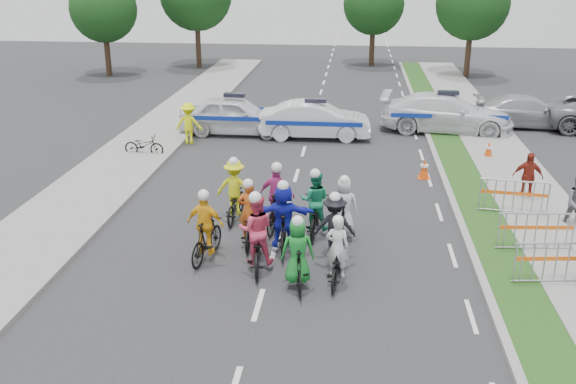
# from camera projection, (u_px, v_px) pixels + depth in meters

# --- Properties ---
(ground) EXTENTS (90.00, 90.00, 0.00)m
(ground) POSITION_uv_depth(u_px,v_px,m) (258.00, 305.00, 14.15)
(ground) COLOR #28282B
(ground) RESTS_ON ground
(curb_right) EXTENTS (0.20, 60.00, 0.12)m
(curb_right) POSITION_uv_depth(u_px,v_px,m) (461.00, 224.00, 18.29)
(curb_right) COLOR gray
(curb_right) RESTS_ON ground
(grass_strip) EXTENTS (1.20, 60.00, 0.11)m
(grass_strip) POSITION_uv_depth(u_px,v_px,m) (486.00, 225.00, 18.23)
(grass_strip) COLOR #1E4C18
(grass_strip) RESTS_ON ground
(sidewalk_right) EXTENTS (2.40, 60.00, 0.13)m
(sidewalk_right) POSITION_uv_depth(u_px,v_px,m) (552.00, 227.00, 18.04)
(sidewalk_right) COLOR gray
(sidewalk_right) RESTS_ON ground
(sidewalk_left) EXTENTS (3.00, 60.00, 0.13)m
(sidewalk_left) POSITION_uv_depth(u_px,v_px,m) (71.00, 208.00, 19.44)
(sidewalk_left) COLOR gray
(sidewalk_left) RESTS_ON ground
(rider_0) EXTENTS (0.76, 1.76, 1.74)m
(rider_0) POSITION_uv_depth(u_px,v_px,m) (337.00, 260.00, 14.94)
(rider_0) COLOR black
(rider_0) RESTS_ON ground
(rider_1) EXTENTS (0.84, 1.79, 1.83)m
(rider_1) POSITION_uv_depth(u_px,v_px,m) (298.00, 260.00, 14.67)
(rider_1) COLOR black
(rider_1) RESTS_ON ground
(rider_2) EXTENTS (0.94, 2.07, 2.04)m
(rider_2) POSITION_uv_depth(u_px,v_px,m) (256.00, 240.00, 15.57)
(rider_2) COLOR black
(rider_2) RESTS_ON ground
(rider_3) EXTENTS (1.02, 1.89, 1.92)m
(rider_3) POSITION_uv_depth(u_px,v_px,m) (206.00, 233.00, 16.02)
(rider_3) COLOR black
(rider_3) RESTS_ON ground
(rider_4) EXTENTS (1.10, 1.91, 1.90)m
(rider_4) POSITION_uv_depth(u_px,v_px,m) (334.00, 235.00, 15.90)
(rider_4) COLOR black
(rider_4) RESTS_ON ground
(rider_5) EXTENTS (1.61, 1.92, 1.99)m
(rider_5) POSITION_uv_depth(u_px,v_px,m) (284.00, 222.00, 16.44)
(rider_5) COLOR black
(rider_5) RESTS_ON ground
(rider_6) EXTENTS (0.73, 1.86, 1.87)m
(rider_6) POSITION_uv_depth(u_px,v_px,m) (250.00, 223.00, 16.94)
(rider_6) COLOR black
(rider_6) RESTS_ON ground
(rider_7) EXTENTS (0.77, 1.74, 1.82)m
(rider_7) POSITION_uv_depth(u_px,v_px,m) (344.00, 213.00, 17.31)
(rider_7) COLOR black
(rider_7) RESTS_ON ground
(rider_8) EXTENTS (0.83, 1.91, 1.93)m
(rider_8) POSITION_uv_depth(u_px,v_px,m) (315.00, 210.00, 17.55)
(rider_8) COLOR black
(rider_8) RESTS_ON ground
(rider_9) EXTENTS (1.06, 1.97, 2.00)m
(rider_9) POSITION_uv_depth(u_px,v_px,m) (277.00, 204.00, 17.85)
(rider_9) COLOR black
(rider_9) RESTS_ON ground
(rider_10) EXTENTS (1.10, 1.92, 1.92)m
(rider_10) POSITION_uv_depth(u_px,v_px,m) (235.00, 195.00, 18.53)
(rider_10) COLOR black
(rider_10) RESTS_ON ground
(police_car_0) EXTENTS (4.78, 1.99, 1.62)m
(police_car_0) POSITION_uv_depth(u_px,v_px,m) (235.00, 115.00, 27.66)
(police_car_0) COLOR silver
(police_car_0) RESTS_ON ground
(police_car_1) EXTENTS (4.68, 1.76, 1.53)m
(police_car_1) POSITION_uv_depth(u_px,v_px,m) (315.00, 120.00, 27.02)
(police_car_1) COLOR silver
(police_car_1) RESTS_ON ground
(police_car_2) EXTENTS (5.93, 3.01, 1.65)m
(police_car_2) POSITION_uv_depth(u_px,v_px,m) (446.00, 113.00, 27.97)
(police_car_2) COLOR silver
(police_car_2) RESTS_ON ground
(civilian_sedan) EXTENTS (4.83, 2.10, 1.38)m
(civilian_sedan) POSITION_uv_depth(u_px,v_px,m) (528.00, 112.00, 28.84)
(civilian_sedan) COLOR #A1A1A5
(civilian_sedan) RESTS_ON ground
(spectator_2) EXTENTS (0.97, 0.53, 1.57)m
(spectator_2) POSITION_uv_depth(u_px,v_px,m) (528.00, 177.00, 19.99)
(spectator_2) COLOR maroon
(spectator_2) RESTS_ON ground
(marshal_hiviz) EXTENTS (1.12, 0.69, 1.69)m
(marshal_hiviz) POSITION_uv_depth(u_px,v_px,m) (189.00, 123.00, 26.18)
(marshal_hiviz) COLOR #F6FF0D
(marshal_hiviz) RESTS_ON ground
(barrier_0) EXTENTS (2.05, 0.74, 1.12)m
(barrier_0) POSITION_uv_depth(u_px,v_px,m) (556.00, 265.00, 14.76)
(barrier_0) COLOR #A5A8AD
(barrier_0) RESTS_ON ground
(barrier_1) EXTENTS (2.04, 0.67, 1.12)m
(barrier_1) POSITION_uv_depth(u_px,v_px,m) (536.00, 233.00, 16.45)
(barrier_1) COLOR #A5A8AD
(barrier_1) RESTS_ON ground
(barrier_2) EXTENTS (2.05, 0.76, 1.12)m
(barrier_2) POSITION_uv_depth(u_px,v_px,m) (514.00, 198.00, 18.82)
(barrier_2) COLOR #A5A8AD
(barrier_2) RESTS_ON ground
(cone_0) EXTENTS (0.40, 0.40, 0.70)m
(cone_0) POSITION_uv_depth(u_px,v_px,m) (424.00, 169.00, 22.18)
(cone_0) COLOR #F24C0C
(cone_0) RESTS_ON ground
(cone_1) EXTENTS (0.40, 0.40, 0.70)m
(cone_1) POSITION_uv_depth(u_px,v_px,m) (489.00, 150.00, 24.31)
(cone_1) COLOR #F24C0C
(cone_1) RESTS_ON ground
(parked_bike) EXTENTS (1.59, 0.63, 0.82)m
(parked_bike) POSITION_uv_depth(u_px,v_px,m) (144.00, 145.00, 24.71)
(parked_bike) COLOR black
(parked_bike) RESTS_ON ground
(tree_0) EXTENTS (4.20, 4.20, 6.30)m
(tree_0) POSITION_uv_depth(u_px,v_px,m) (103.00, 9.00, 40.25)
(tree_0) COLOR #382619
(tree_0) RESTS_ON ground
(tree_1) EXTENTS (4.55, 4.55, 6.82)m
(tree_1) POSITION_uv_depth(u_px,v_px,m) (473.00, 4.00, 39.71)
(tree_1) COLOR #382619
(tree_1) RESTS_ON ground
(tree_4) EXTENTS (4.20, 4.20, 6.30)m
(tree_4) POSITION_uv_depth(u_px,v_px,m) (374.00, 4.00, 44.16)
(tree_4) COLOR #382619
(tree_4) RESTS_ON ground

